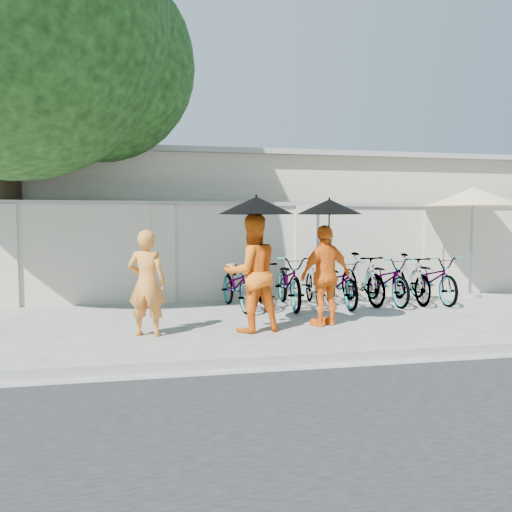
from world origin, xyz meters
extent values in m
plane|color=#AAA7A2|center=(0.00, 0.00, 0.00)|extent=(80.00, 80.00, 0.00)
cube|color=gray|center=(0.00, -1.70, 0.06)|extent=(40.00, 0.16, 0.12)
cube|color=beige|center=(1.00, 3.20, 1.00)|extent=(20.00, 0.30, 2.00)
cube|color=beige|center=(2.00, 7.00, 1.60)|extent=(14.00, 6.00, 3.20)
cylinder|color=brown|center=(-4.20, 3.90, 2.20)|extent=(0.60, 0.60, 4.40)
sphere|color=#337027|center=(-3.70, 2.50, 5.30)|extent=(5.80, 5.80, 5.80)
sphere|color=#337027|center=(-2.30, 3.60, 4.90)|extent=(4.00, 4.00, 4.00)
imported|color=orange|center=(-1.29, 0.09, 0.78)|extent=(0.65, 0.52, 1.55)
imported|color=orange|center=(0.27, 0.10, 0.89)|extent=(0.98, 0.83, 1.78)
cylinder|color=black|center=(0.32, 0.02, 1.46)|extent=(0.02, 0.02, 0.90)
cone|color=black|center=(0.32, 0.02, 1.91)|extent=(1.14, 1.14, 0.26)
imported|color=orange|center=(1.50, 0.27, 0.81)|extent=(1.02, 0.70, 1.61)
cylinder|color=black|center=(1.52, 0.19, 1.41)|extent=(0.02, 0.02, 0.98)
cone|color=black|center=(1.52, 0.19, 1.90)|extent=(1.03, 1.03, 0.24)
cylinder|color=gray|center=(5.61, 2.49, 0.05)|extent=(0.46, 0.46, 0.09)
cylinder|color=gray|center=(5.61, 2.49, 1.08)|extent=(0.06, 0.06, 2.16)
cone|color=beige|center=(5.61, 2.49, 2.20)|extent=(2.15, 2.15, 0.41)
imported|color=gray|center=(0.35, 2.06, 0.46)|extent=(0.85, 1.82, 0.92)
imported|color=gray|center=(0.86, 2.08, 0.47)|extent=(0.59, 1.61, 0.95)
imported|color=gray|center=(1.38, 2.01, 0.51)|extent=(0.78, 1.97, 1.02)
imported|color=gray|center=(1.89, 2.05, 0.48)|extent=(0.60, 1.63, 0.96)
imported|color=gray|center=(2.40, 1.99, 0.47)|extent=(0.65, 1.79, 0.93)
imported|color=gray|center=(2.91, 2.12, 0.52)|extent=(0.69, 1.77, 1.03)
imported|color=gray|center=(3.42, 2.07, 0.48)|extent=(0.70, 1.86, 0.97)
imported|color=gray|center=(3.93, 2.05, 0.50)|extent=(0.52, 1.68, 1.00)
imported|color=gray|center=(4.45, 2.06, 0.48)|extent=(0.66, 1.85, 0.97)
camera|label=1|loc=(-1.12, -7.28, 1.67)|focal=35.00mm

